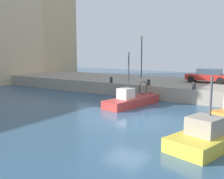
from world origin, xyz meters
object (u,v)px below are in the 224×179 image
Objects in this scene: fishing_boat_red at (135,104)px; fishing_boat_yellow at (219,138)px; parked_car_red at (208,75)px; mooring_bollard_north at (111,80)px; mooring_bollard_mid at (149,82)px; mooring_bollard_south at (194,86)px; quay_streetlamp at (142,49)px.

fishing_boat_yellow is (-5.19, -7.33, 0.00)m from fishing_boat_red.
parked_car_red is (8.25, -3.63, 1.79)m from fishing_boat_red.
mooring_bollard_mid is at bearing -90.00° from mooring_bollard_north.
parked_car_red is at bearing -36.40° from mooring_bollard_mid.
quay_streetlamp reaches higher than mooring_bollard_south.
quay_streetlamp is at bearing 23.55° from fishing_boat_red.
fishing_boat_red is at bearing 156.26° from parked_car_red.
fishing_boat_yellow is 14.24m from mooring_bollard_north.
parked_car_red is at bearing 1.72° from mooring_bollard_south.
mooring_bollard_mid is (3.04, 0.21, 1.37)m from fishing_boat_red.
mooring_bollard_south is 0.11× the size of quay_streetlamp.
fishing_boat_red is 0.93× the size of fishing_boat_yellow.
fishing_boat_yellow is at bearing -137.47° from mooring_bollard_mid.
fishing_boat_yellow is at bearing -125.28° from fishing_boat_red.
mooring_bollard_mid and mooring_bollard_north have the same top height.
mooring_bollard_mid is at bearing 4.05° from fishing_boat_red.
fishing_boat_red is 11.36× the size of mooring_bollard_south.
quay_streetlamp is at bearing 86.63° from parked_car_red.
mooring_bollard_mid is at bearing 143.60° from parked_car_red.
mooring_bollard_mid is 0.11× the size of quay_streetlamp.
fishing_boat_red is at bearing 128.75° from mooring_bollard_south.
mooring_bollard_south and mooring_bollard_mid have the same top height.
fishing_boat_red is 3.34m from mooring_bollard_mid.
fishing_boat_red reaches higher than parked_car_red.
fishing_boat_yellow is 9.06m from mooring_bollard_south.
mooring_bollard_south is at bearing -90.00° from mooring_bollard_north.
quay_streetlamp reaches higher than fishing_boat_red.
mooring_bollard_north is at bearing 90.00° from mooring_bollard_south.
mooring_bollard_north is (-5.21, 7.84, -0.42)m from parked_car_red.
quay_streetlamp is (5.65, -0.43, 2.98)m from mooring_bollard_north.
mooring_bollard_south is (8.23, 3.55, 1.37)m from fishing_boat_yellow.
fishing_boat_yellow reaches higher than mooring_bollard_south.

